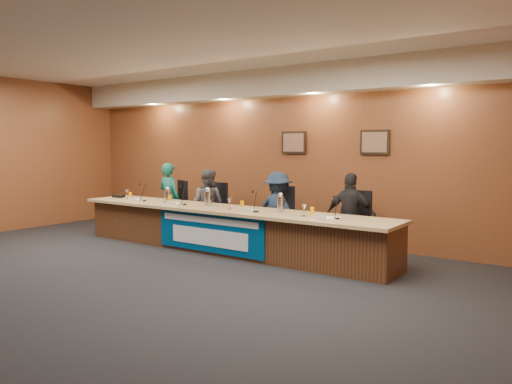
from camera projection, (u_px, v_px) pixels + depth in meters
floor at (110, 282)px, 6.55m from camera, size 10.00×10.00×0.00m
ceiling at (103, 33)px, 6.25m from camera, size 10.00×8.00×0.04m
wall_back at (277, 156)px, 9.64m from camera, size 10.00×0.04×3.20m
soffit at (270, 83)px, 9.31m from camera, size 10.00×0.50×0.50m
dais_body at (225, 231)px, 8.46m from camera, size 6.00×0.80×0.70m
dais_top at (223, 209)px, 8.39m from camera, size 6.10×0.95×0.05m
banner at (209, 233)px, 8.13m from camera, size 2.20×0.02×0.65m
banner_text_upper at (208, 220)px, 8.10m from camera, size 2.00×0.01×0.10m
banner_text_lower at (209, 237)px, 8.12m from camera, size 1.60×0.01×0.28m
wall_photo_left at (294, 143)px, 9.36m from camera, size 0.52×0.04×0.42m
wall_photo_right at (375, 142)px, 8.44m from camera, size 0.52×0.04×0.42m
panelist_a at (169, 198)px, 10.15m from camera, size 0.55×0.38×1.44m
panelist_b at (208, 204)px, 9.55m from camera, size 0.73×0.62×1.35m
panelist_c at (278, 211)px, 8.62m from camera, size 0.91×0.57×1.34m
panelist_d at (351, 216)px, 7.83m from camera, size 0.85×0.47×1.37m
office_chair_a at (173, 210)px, 10.25m from camera, size 0.63×0.63×0.08m
office_chair_b at (211, 214)px, 9.65m from camera, size 0.53×0.53×0.08m
office_chair_c at (281, 221)px, 8.72m from camera, size 0.63×0.63×0.08m
office_chair_d at (353, 228)px, 7.93m from camera, size 0.49×0.49×0.08m
nameplate_a at (132, 199)px, 9.37m from camera, size 0.24×0.08×0.10m
microphone_a at (144, 201)px, 9.36m from camera, size 0.07×0.07×0.02m
juice_glass_a at (130, 196)px, 9.61m from camera, size 0.06×0.06×0.15m
water_glass_a at (127, 194)px, 9.77m from camera, size 0.08×0.08×0.18m
nameplate_b at (171, 203)px, 8.76m from camera, size 0.24×0.08×0.10m
microphone_b at (185, 204)px, 8.80m from camera, size 0.07×0.07×0.02m
juice_glass_b at (170, 199)px, 9.09m from camera, size 0.06×0.06×0.15m
water_glass_b at (165, 198)px, 9.14m from camera, size 0.08×0.08×0.18m
nameplate_c at (245, 209)px, 7.84m from camera, size 0.24×0.08×0.10m
microphone_c at (256, 212)px, 7.83m from camera, size 0.07×0.07×0.02m
juice_glass_c at (242, 205)px, 8.13m from camera, size 0.06×0.06×0.15m
water_glass_c at (230, 204)px, 8.18m from camera, size 0.08×0.08×0.18m
nameplate_d at (319, 217)px, 7.01m from camera, size 0.24×0.08×0.10m
microphone_d at (337, 218)px, 7.09m from camera, size 0.07×0.07×0.02m
juice_glass_d at (312, 212)px, 7.30m from camera, size 0.06×0.06×0.15m
water_glass_d at (304, 210)px, 7.37m from camera, size 0.08×0.08×0.18m
carafe_left at (168, 196)px, 9.15m from camera, size 0.12×0.12×0.23m
carafe_mid at (208, 198)px, 8.66m from camera, size 0.13×0.13×0.26m
carafe_right at (281, 204)px, 7.82m from camera, size 0.11×0.11×0.25m
speakerphone at (119, 196)px, 10.02m from camera, size 0.32×0.32×0.05m
paper_stack at (331, 218)px, 7.20m from camera, size 0.26×0.33×0.01m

